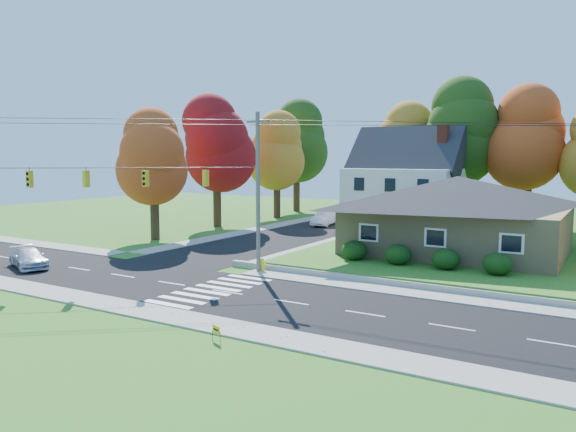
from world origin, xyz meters
name	(u,v)px	position (x,y,z in m)	size (l,w,h in m)	color
ground	(227,292)	(0.00, 0.00, 0.00)	(120.00, 120.00, 0.00)	#3D7923
road_main	(227,292)	(0.00, 0.00, 0.01)	(90.00, 8.00, 0.02)	black
road_cross	(321,228)	(-8.00, 26.00, 0.01)	(8.00, 44.00, 0.02)	black
sidewalk_north	(277,275)	(0.00, 5.00, 0.04)	(90.00, 2.00, 0.08)	#9C9A90
sidewalk_south	(161,314)	(0.00, -5.00, 0.04)	(90.00, 2.00, 0.08)	#9C9A90
lawn	(542,252)	(13.00, 21.00, 0.25)	(30.00, 30.00, 0.50)	#3D7923
ranch_house	(457,214)	(8.00, 16.00, 3.27)	(14.60, 10.60, 5.40)	tan
colonial_house	(406,184)	(0.04, 28.00, 4.58)	(10.40, 8.40, 9.60)	silver
hedge_row	(421,257)	(7.50, 9.80, 1.14)	(10.70, 1.70, 1.27)	#163A10
traffic_infrastructure	(239,195)	(-0.15, 1.35, 5.15)	(38.10, 10.66, 10.00)	#666059
tree_lot_0	(407,146)	(-2.00, 34.00, 8.31)	(6.72, 6.72, 12.51)	#3F2A19
tree_lot_1	(463,132)	(4.00, 33.00, 9.61)	(7.84, 7.84, 14.60)	#3F2A19
tree_lot_2	(530,138)	(10.00, 34.00, 8.96)	(7.28, 7.28, 13.56)	#3F2A19
tree_west_0	(153,157)	(-17.00, 12.00, 7.15)	(6.16, 6.16, 11.47)	#3F2A19
tree_west_1	(216,144)	(-18.00, 22.00, 8.46)	(7.28, 7.28, 13.56)	#3F2A19
tree_west_2	(277,151)	(-17.00, 32.00, 7.81)	(6.72, 6.72, 12.51)	#3F2A19
tree_west_3	(297,142)	(-19.00, 40.00, 9.11)	(7.84, 7.84, 14.60)	#3F2A19
silver_sedan	(28,258)	(-15.22, -1.39, 0.65)	(1.77, 4.34, 1.26)	silver
white_car	(325,218)	(-8.76, 28.29, 0.78)	(1.60, 4.59, 1.51)	white
fire_hydrant	(262,265)	(-1.41, 5.47, 0.42)	(0.50, 0.39, 0.88)	#FFF117
yard_sign	(216,330)	(4.46, -6.58, 0.46)	(0.49, 0.22, 0.65)	black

